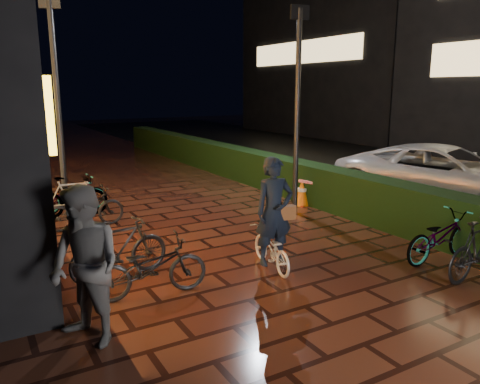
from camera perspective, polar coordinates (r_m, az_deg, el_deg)
ground at (r=7.33m, az=8.73°, el=-11.00°), size 80.00×80.00×0.00m
asphalt_road at (r=16.99m, az=22.03°, el=1.78°), size 11.00×60.00×0.01m
hedge at (r=15.40m, az=-0.25°, el=3.55°), size 0.70×20.00×1.00m
bystander_person at (r=5.63m, az=-18.33°, el=-8.65°), size 1.03×1.13×1.87m
van at (r=12.98m, az=23.70°, el=1.93°), size 4.11×5.89×1.49m
far_buildings at (r=26.35m, az=26.67°, el=19.07°), size 9.08×31.00×14.00m
lamp_post_hedge at (r=10.98m, az=7.01°, el=10.76°), size 0.45×0.14×4.70m
lamp_post_sf at (r=12.31m, az=-21.42°, el=11.10°), size 0.48×0.22×5.05m
cyclist at (r=7.58m, az=4.01°, el=-4.49°), size 0.70×1.36×1.87m
traffic_barrier at (r=11.62m, az=9.98°, el=-0.49°), size 0.80×1.60×0.65m
cart_assembly at (r=12.24m, az=8.48°, el=0.95°), size 0.58×0.51×0.93m
parked_bikes_storefront at (r=9.57m, az=-17.39°, el=-2.95°), size 1.85×6.09×0.96m
parked_bikes_hedge at (r=8.47m, az=24.94°, el=-5.53°), size 1.77×1.38×0.96m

